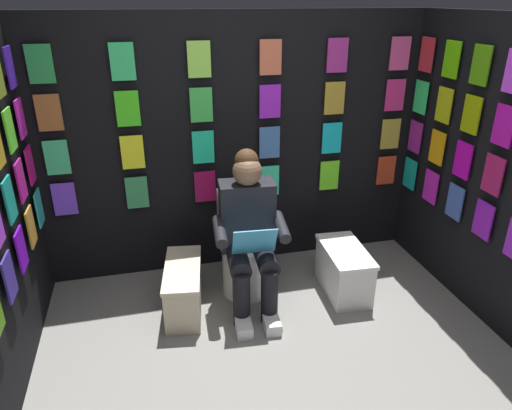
% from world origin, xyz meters
% --- Properties ---
extents(ground_plane, '(30.00, 30.00, 0.00)m').
position_xyz_m(ground_plane, '(0.00, 0.00, 0.00)').
color(ground_plane, gray).
extents(display_wall_back, '(3.20, 0.14, 2.08)m').
position_xyz_m(display_wall_back, '(-0.00, -1.65, 1.05)').
color(display_wall_back, black).
rests_on(display_wall_back, ground).
extents(display_wall_left, '(0.14, 1.61, 2.08)m').
position_xyz_m(display_wall_left, '(-1.60, -0.80, 1.05)').
color(display_wall_left, black).
rests_on(display_wall_left, ground).
extents(toilet, '(0.42, 0.57, 0.77)m').
position_xyz_m(toilet, '(0.03, -1.19, 0.33)').
color(toilet, white).
rests_on(toilet, ground).
extents(person_reading, '(0.55, 0.70, 1.19)m').
position_xyz_m(person_reading, '(0.04, -0.96, 0.60)').
color(person_reading, black).
rests_on(person_reading, ground).
extents(comic_longbox_near, '(0.35, 0.68, 0.36)m').
position_xyz_m(comic_longbox_near, '(0.54, -0.99, 0.18)').
color(comic_longbox_near, beige).
rests_on(comic_longbox_near, ground).
extents(comic_longbox_far, '(0.34, 0.60, 0.38)m').
position_xyz_m(comic_longbox_far, '(-0.71, -0.92, 0.19)').
color(comic_longbox_far, white).
rests_on(comic_longbox_far, ground).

